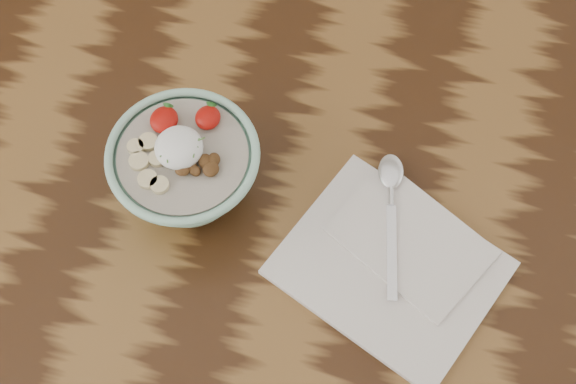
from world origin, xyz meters
The scene contains 4 objects.
table centered at (0.00, 0.00, 65.70)cm, with size 160.00×90.00×75.00cm.
breakfast_bowl centered at (-6.15, -4.27, 81.49)cm, with size 19.00×19.00×13.03cm.
napkin centered at (21.84, -8.25, 75.67)cm, with size 32.04×29.50×1.59cm.
spoon centered at (19.66, 0.91, 77.03)cm, with size 6.08×20.40×1.06cm.
Camera 1 is at (17.10, -46.63, 170.87)cm, focal length 50.00 mm.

